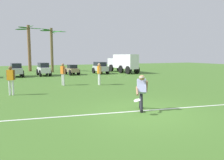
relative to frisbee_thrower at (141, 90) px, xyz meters
name	(u,v)px	position (x,y,z in m)	size (l,w,h in m)	color
ground_plane	(145,112)	(0.00, -0.30, -0.79)	(80.00, 80.00, 0.00)	#447129
field_line_paint	(142,111)	(0.00, -0.04, -0.79)	(23.61, 0.10, 0.01)	white
frisbee_thrower	(141,90)	(0.00, 0.00, 0.00)	(0.76, 0.95, 1.40)	#23232D
frisbee_in_flight	(137,100)	(-0.50, -0.53, -0.24)	(0.27, 0.28, 0.09)	white
teammate_near_sideline	(99,72)	(1.09, 7.45, 0.15)	(0.21, 0.49, 1.56)	silver
teammate_midfield	(11,78)	(-4.63, 5.64, 0.15)	(0.47, 0.34, 1.56)	silver
teammate_deep	(63,72)	(-1.32, 8.32, 0.15)	(0.31, 0.49, 1.56)	silver
parked_car_slot_b	(16,69)	(-4.28, 16.30, -0.07)	(1.34, 2.48, 1.34)	#B7BABF
parked_car_slot_c	(44,69)	(-1.68, 16.36, -0.07)	(1.28, 2.45, 1.34)	silver
parked_car_slot_d	(72,70)	(1.27, 16.24, -0.23)	(1.26, 2.27, 1.10)	#998466
parked_car_slot_e	(100,67)	(4.55, 16.23, -0.07)	(1.30, 2.46, 1.34)	#B7BABF
box_truck	(123,62)	(7.68, 16.69, 0.44)	(1.61, 5.95, 2.20)	silver
palm_tree_far_left	(29,45)	(-2.55, 23.46, 2.57)	(3.51, 3.35, 5.95)	brown
palm_tree_left_of_centre	(52,46)	(-0.09, 20.60, 2.40)	(3.23, 3.41, 5.39)	brown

